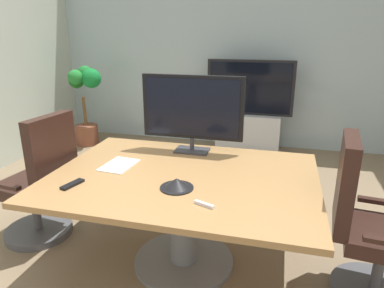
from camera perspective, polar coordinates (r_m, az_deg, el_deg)
The scene contains 12 objects.
ground_plane at distance 2.71m, azimuth -5.44°, elevation -21.08°, with size 7.64×7.64×0.00m, color #7A664C.
wall_back_glass_partition at distance 5.33m, azimuth 6.68°, elevation 15.40°, with size 5.44×0.10×2.90m, color #9EB2B7.
conference_table at distance 2.56m, azimuth -1.43°, elevation -8.59°, with size 1.86×1.35×0.73m.
office_chair_left at distance 3.18m, azimuth -23.39°, elevation -6.65°, with size 0.62×0.60×1.09m.
office_chair_right at distance 2.59m, azimuth 26.73°, elevation -13.04°, with size 0.62×0.60×1.09m.
tv_monitor at distance 2.85m, azimuth 0.05°, elevation 5.65°, with size 0.84×0.18×0.64m.
wall_display_unit at distance 5.10m, azimuth 9.18°, elevation 3.66°, with size 1.20×0.36×1.31m.
potted_plant at distance 5.50m, azimuth -17.01°, elevation 6.87°, with size 0.55×0.55×1.18m.
conference_phone at distance 2.28m, azimuth -2.51°, elevation -6.51°, with size 0.22×0.22×0.07m.
remote_control at distance 2.45m, azimuth -18.92°, elevation -6.23°, with size 0.05×0.17×0.02m, color black.
whiteboard_marker at distance 2.07m, azimuth 2.00°, elevation -9.82°, with size 0.13×0.02×0.02m, color silver.
paper_notepad at distance 2.70m, azimuth -11.80°, elevation -3.38°, with size 0.21×0.30×0.01m, color white.
Camera 1 is at (0.76, -1.95, 1.72)m, focal length 32.71 mm.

